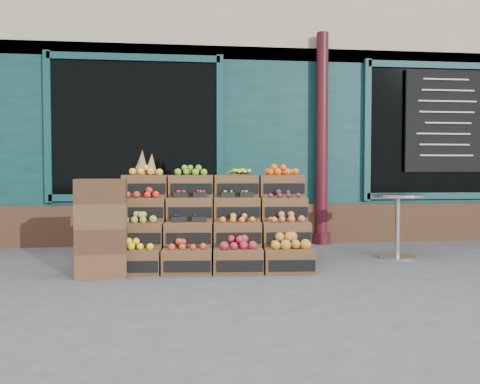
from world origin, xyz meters
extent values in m
plane|color=#4A4A4D|center=(0.00, 0.00, 0.00)|extent=(60.00, 60.00, 0.00)
cube|color=#113A3A|center=(0.00, 5.20, 2.40)|extent=(12.00, 6.00, 4.80)
cube|color=#113A3A|center=(0.00, 2.25, 1.50)|extent=(12.00, 0.12, 3.00)
cube|color=#452B1B|center=(0.00, 2.18, 0.30)|extent=(12.00, 0.18, 0.60)
cube|color=black|center=(-1.60, 2.18, 1.75)|extent=(2.40, 0.06, 2.00)
cube|color=black|center=(3.20, 2.18, 1.75)|extent=(2.40, 0.06, 2.00)
cylinder|color=#420F17|center=(1.20, 2.05, 1.60)|extent=(0.18, 0.18, 3.20)
cube|color=black|center=(3.20, 2.10, 1.90)|extent=(1.30, 0.04, 1.60)
cube|color=brown|center=(-1.38, 0.18, 0.13)|extent=(0.55, 0.40, 0.26)
cube|color=black|center=(-1.39, -0.02, 0.11)|extent=(0.49, 0.05, 0.12)
cube|color=yellow|center=(-1.38, 0.18, 0.31)|extent=(0.44, 0.31, 0.08)
cube|color=brown|center=(-0.83, 0.14, 0.13)|extent=(0.55, 0.40, 0.26)
cube|color=black|center=(-0.85, -0.06, 0.11)|extent=(0.49, 0.05, 0.12)
cube|color=red|center=(-0.83, 0.14, 0.30)|extent=(0.44, 0.31, 0.08)
cube|color=brown|center=(-0.28, 0.10, 0.13)|extent=(0.55, 0.40, 0.26)
cube|color=black|center=(-0.30, -0.10, 0.11)|extent=(0.49, 0.05, 0.12)
cube|color=maroon|center=(-0.28, 0.10, 0.31)|extent=(0.44, 0.31, 0.10)
cube|color=brown|center=(0.26, 0.06, 0.13)|extent=(0.55, 0.40, 0.26)
cube|color=black|center=(0.25, -0.14, 0.11)|extent=(0.49, 0.05, 0.12)
cube|color=#BE7827|center=(0.26, 0.06, 0.33)|extent=(0.44, 0.31, 0.12)
cube|color=brown|center=(-1.36, 0.40, 0.40)|extent=(0.55, 0.40, 0.26)
cube|color=black|center=(-1.38, 0.20, 0.37)|extent=(0.49, 0.05, 0.12)
cube|color=#A7A03D|center=(-1.36, 0.40, 0.57)|extent=(0.44, 0.31, 0.09)
cube|color=brown|center=(-0.82, 0.36, 0.40)|extent=(0.55, 0.40, 0.26)
cube|color=black|center=(-0.83, 0.16, 0.37)|extent=(0.49, 0.05, 0.12)
cube|color=#131435|center=(-0.82, 0.36, 0.54)|extent=(0.44, 0.31, 0.03)
cube|color=brown|center=(-0.27, 0.32, 0.40)|extent=(0.55, 0.40, 0.26)
cube|color=black|center=(-0.28, 0.12, 0.37)|extent=(0.49, 0.05, 0.12)
cube|color=orange|center=(-0.27, 0.32, 0.56)|extent=(0.44, 0.31, 0.07)
cube|color=brown|center=(0.28, 0.28, 0.40)|extent=(0.55, 0.40, 0.26)
cube|color=black|center=(0.26, 0.09, 0.37)|extent=(0.49, 0.05, 0.12)
cube|color=#D46334|center=(0.28, 0.28, 0.57)|extent=(0.44, 0.31, 0.08)
cube|color=brown|center=(-1.35, 0.62, 0.66)|extent=(0.55, 0.40, 0.26)
cube|color=black|center=(-1.36, 0.43, 0.63)|extent=(0.49, 0.05, 0.12)
cube|color=red|center=(-1.35, 0.62, 0.84)|extent=(0.44, 0.31, 0.09)
cube|color=brown|center=(-0.80, 0.58, 0.66)|extent=(0.55, 0.40, 0.26)
cube|color=black|center=(-0.81, 0.39, 0.63)|extent=(0.49, 0.05, 0.12)
cube|color=#AE1A2A|center=(-0.80, 0.58, 0.81)|extent=(0.44, 0.31, 0.04)
cube|color=brown|center=(-0.25, 0.54, 0.66)|extent=(0.55, 0.40, 0.26)
cube|color=black|center=(-0.27, 0.35, 0.63)|extent=(0.49, 0.05, 0.12)
cube|color=#92B446|center=(-0.25, 0.54, 0.81)|extent=(0.44, 0.31, 0.03)
cube|color=brown|center=(0.29, 0.50, 0.66)|extent=(0.55, 0.40, 0.26)
cube|color=black|center=(0.28, 0.31, 0.63)|extent=(0.49, 0.05, 0.12)
cube|color=#541D39|center=(0.29, 0.50, 0.83)|extent=(0.44, 0.31, 0.07)
cube|color=brown|center=(-1.33, 0.84, 0.92)|extent=(0.55, 0.40, 0.26)
cube|color=black|center=(-1.34, 0.65, 0.90)|extent=(0.49, 0.05, 0.12)
cube|color=gold|center=(-1.33, 0.84, 1.10)|extent=(0.44, 0.31, 0.09)
cube|color=brown|center=(-0.78, 0.80, 0.92)|extent=(0.55, 0.40, 0.26)
cube|color=black|center=(-0.80, 0.61, 0.90)|extent=(0.49, 0.05, 0.12)
cube|color=#639F21|center=(-0.78, 0.80, 1.10)|extent=(0.44, 0.31, 0.09)
cube|color=brown|center=(-0.24, 0.77, 0.92)|extent=(0.55, 0.40, 0.26)
cube|color=black|center=(-0.25, 0.57, 0.90)|extent=(0.49, 0.05, 0.12)
cube|color=gold|center=(-0.24, 0.77, 1.10)|extent=(0.44, 0.31, 0.08)
cube|color=brown|center=(0.31, 0.73, 0.92)|extent=(0.55, 0.40, 0.26)
cube|color=black|center=(0.30, 0.53, 0.90)|extent=(0.49, 0.05, 0.12)
cube|color=#FF5D0A|center=(0.31, 0.73, 1.10)|extent=(0.44, 0.31, 0.09)
cube|color=#452B1B|center=(-0.54, 0.34, 0.13)|extent=(2.20, 0.52, 0.26)
cube|color=#452B1B|center=(-0.53, 0.56, 0.26)|extent=(2.20, 0.52, 0.53)
cube|color=#452B1B|center=(-0.51, 0.79, 0.40)|extent=(2.20, 0.52, 0.79)
cone|color=olive|center=(-1.38, 0.84, 1.21)|extent=(0.18, 0.18, 0.30)
cone|color=olive|center=(-1.27, 0.89, 1.19)|extent=(0.16, 0.16, 0.26)
cube|color=brown|center=(-1.72, 0.06, 0.13)|extent=(0.54, 0.39, 0.25)
cube|color=#452B1B|center=(-1.72, 0.06, 0.38)|extent=(0.54, 0.39, 0.25)
cube|color=brown|center=(-1.72, 0.06, 0.64)|extent=(0.54, 0.39, 0.25)
cube|color=#452B1B|center=(-1.72, 0.06, 0.89)|extent=(0.54, 0.39, 0.25)
cylinder|color=silver|center=(1.81, 0.72, 0.02)|extent=(0.47, 0.47, 0.03)
cylinder|color=silver|center=(1.81, 0.72, 0.40)|extent=(0.06, 0.06, 0.77)
cylinder|color=silver|center=(1.81, 0.72, 0.79)|extent=(0.64, 0.64, 0.03)
imported|color=#19591D|center=(-1.52, 2.71, 0.88)|extent=(0.68, 0.48, 1.76)
camera|label=1|loc=(-0.80, -4.92, 1.07)|focal=35.00mm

